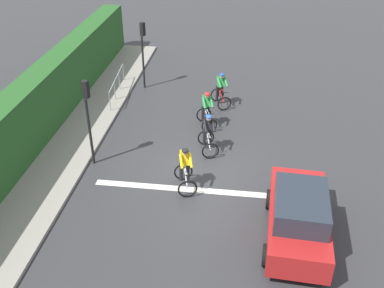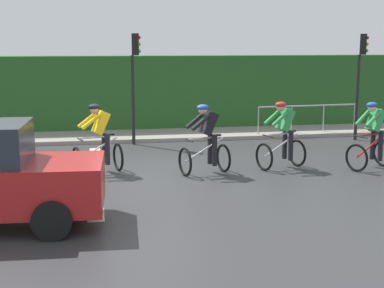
{
  "view_description": "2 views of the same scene",
  "coord_description": "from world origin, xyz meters",
  "px_view_note": "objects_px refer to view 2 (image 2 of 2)",
  "views": [
    {
      "loc": [
        1.57,
        -13.54,
        9.51
      ],
      "look_at": [
        -0.22,
        0.11,
        1.05
      ],
      "focal_mm": 41.67,
      "sensor_mm": 36.0,
      "label": 1
    },
    {
      "loc": [
        12.98,
        -1.19,
        3.07
      ],
      "look_at": [
        0.44,
        0.99,
        0.76
      ],
      "focal_mm": 52.49,
      "sensor_mm": 36.0,
      "label": 2
    }
  ],
  "objects_px": {
    "cyclist_lead": "(373,137)",
    "cyclist_mid": "(206,141)",
    "pedestrian_railing_kerbside": "(308,112)",
    "traffic_light_near_crossing": "(134,71)",
    "cyclist_second": "(283,136)",
    "traffic_light_far_junction": "(361,70)",
    "cyclist_fourth": "(99,140)"
  },
  "relations": [
    {
      "from": "cyclist_lead",
      "to": "cyclist_mid",
      "type": "xyz_separation_m",
      "value": [
        -0.18,
        -4.12,
        0.0
      ]
    },
    {
      "from": "cyclist_lead",
      "to": "cyclist_mid",
      "type": "distance_m",
      "value": 4.12
    },
    {
      "from": "cyclist_lead",
      "to": "pedestrian_railing_kerbside",
      "type": "relative_size",
      "value": 0.47
    },
    {
      "from": "cyclist_lead",
      "to": "traffic_light_near_crossing",
      "type": "bearing_deg",
      "value": -128.71
    },
    {
      "from": "pedestrian_railing_kerbside",
      "to": "cyclist_lead",
      "type": "bearing_deg",
      "value": -3.62
    },
    {
      "from": "cyclist_lead",
      "to": "cyclist_second",
      "type": "xyz_separation_m",
      "value": [
        -0.45,
        -2.15,
        0.0
      ]
    },
    {
      "from": "traffic_light_near_crossing",
      "to": "traffic_light_far_junction",
      "type": "distance_m",
      "value": 7.06
    },
    {
      "from": "cyclist_fourth",
      "to": "traffic_light_near_crossing",
      "type": "height_order",
      "value": "traffic_light_near_crossing"
    },
    {
      "from": "cyclist_mid",
      "to": "cyclist_fourth",
      "type": "xyz_separation_m",
      "value": [
        -0.54,
        -2.49,
        0.0
      ]
    },
    {
      "from": "traffic_light_far_junction",
      "to": "cyclist_mid",
      "type": "bearing_deg",
      "value": -56.27
    },
    {
      "from": "cyclist_mid",
      "to": "cyclist_fourth",
      "type": "bearing_deg",
      "value": -102.33
    },
    {
      "from": "cyclist_lead",
      "to": "cyclist_fourth",
      "type": "height_order",
      "value": "same"
    },
    {
      "from": "pedestrian_railing_kerbside",
      "to": "traffic_light_near_crossing",
      "type": "bearing_deg",
      "value": -83.11
    },
    {
      "from": "cyclist_second",
      "to": "traffic_light_near_crossing",
      "type": "height_order",
      "value": "traffic_light_near_crossing"
    },
    {
      "from": "cyclist_fourth",
      "to": "traffic_light_near_crossing",
      "type": "relative_size",
      "value": 0.5
    },
    {
      "from": "cyclist_second",
      "to": "cyclist_mid",
      "type": "bearing_deg",
      "value": -82.28
    },
    {
      "from": "pedestrian_railing_kerbside",
      "to": "cyclist_second",
      "type": "bearing_deg",
      "value": -28.0
    },
    {
      "from": "cyclist_fourth",
      "to": "traffic_light_near_crossing",
      "type": "bearing_deg",
      "value": 162.8
    },
    {
      "from": "cyclist_lead",
      "to": "pedestrian_railing_kerbside",
      "type": "xyz_separation_m",
      "value": [
        -5.09,
        0.32,
        -0.01
      ]
    },
    {
      "from": "cyclist_fourth",
      "to": "pedestrian_railing_kerbside",
      "type": "xyz_separation_m",
      "value": [
        -4.36,
        6.93,
        -0.01
      ]
    },
    {
      "from": "traffic_light_far_junction",
      "to": "pedestrian_railing_kerbside",
      "type": "distance_m",
      "value": 2.2
    },
    {
      "from": "cyclist_second",
      "to": "traffic_light_far_junction",
      "type": "height_order",
      "value": "traffic_light_far_junction"
    },
    {
      "from": "cyclist_mid",
      "to": "pedestrian_railing_kerbside",
      "type": "distance_m",
      "value": 6.62
    },
    {
      "from": "cyclist_mid",
      "to": "cyclist_fourth",
      "type": "relative_size",
      "value": 1.0
    },
    {
      "from": "cyclist_fourth",
      "to": "traffic_light_far_junction",
      "type": "bearing_deg",
      "value": 111.71
    },
    {
      "from": "cyclist_lead",
      "to": "pedestrian_railing_kerbside",
      "type": "height_order",
      "value": "cyclist_lead"
    },
    {
      "from": "cyclist_lead",
      "to": "traffic_light_far_junction",
      "type": "xyz_separation_m",
      "value": [
        -3.99,
        1.58,
        1.43
      ]
    },
    {
      "from": "cyclist_second",
      "to": "pedestrian_railing_kerbside",
      "type": "height_order",
      "value": "cyclist_second"
    },
    {
      "from": "cyclist_second",
      "to": "traffic_light_near_crossing",
      "type": "relative_size",
      "value": 0.5
    },
    {
      "from": "cyclist_mid",
      "to": "traffic_light_far_junction",
      "type": "bearing_deg",
      "value": 123.73
    },
    {
      "from": "cyclist_fourth",
      "to": "pedestrian_railing_kerbside",
      "type": "bearing_deg",
      "value": 122.19
    },
    {
      "from": "pedestrian_railing_kerbside",
      "to": "traffic_light_far_junction",
      "type": "bearing_deg",
      "value": 48.7
    }
  ]
}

